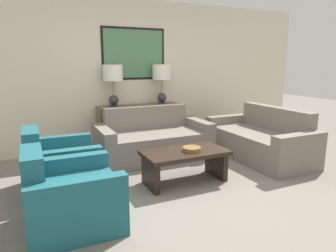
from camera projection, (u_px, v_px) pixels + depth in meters
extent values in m
plane|color=slate|center=(204.00, 195.00, 3.55)|extent=(20.00, 20.00, 0.00)
cube|color=beige|center=(133.00, 75.00, 5.52)|extent=(7.41, 0.10, 2.65)
cube|color=black|center=(134.00, 54.00, 5.39)|extent=(1.18, 0.01, 0.92)
cube|color=#4C7F56|center=(134.00, 54.00, 5.38)|extent=(1.10, 0.02, 0.84)
cube|color=brown|center=(139.00, 126.00, 5.47)|extent=(1.48, 0.36, 0.80)
cylinder|color=#333338|center=(114.00, 106.00, 5.20)|extent=(0.15, 0.15, 0.02)
sphere|color=#333338|center=(114.00, 100.00, 5.18)|extent=(0.17, 0.17, 0.17)
cylinder|color=#8C7A51|center=(113.00, 88.00, 5.14)|extent=(0.02, 0.02, 0.24)
cylinder|color=white|center=(113.00, 73.00, 5.08)|extent=(0.34, 0.34, 0.27)
cylinder|color=#333338|center=(162.00, 103.00, 5.58)|extent=(0.15, 0.15, 0.02)
sphere|color=#333338|center=(162.00, 97.00, 5.56)|extent=(0.17, 0.17, 0.17)
cylinder|color=#8C7A51|center=(162.00, 86.00, 5.52)|extent=(0.02, 0.02, 0.24)
cylinder|color=white|center=(162.00, 72.00, 5.46)|extent=(0.34, 0.34, 0.27)
cube|color=slate|center=(156.00, 147.00, 4.80)|extent=(1.45, 0.71, 0.44)
cube|color=slate|center=(146.00, 130.00, 5.15)|extent=(1.45, 0.18, 0.83)
cube|color=slate|center=(104.00, 147.00, 4.53)|extent=(0.18, 0.89, 0.58)
cube|color=slate|center=(197.00, 136.00, 5.20)|extent=(0.18, 0.89, 0.58)
cube|color=slate|center=(254.00, 146.00, 4.87)|extent=(0.71, 1.45, 0.44)
cube|color=slate|center=(275.00, 131.00, 5.02)|extent=(0.18, 1.45, 0.83)
cube|color=slate|center=(228.00, 131.00, 5.62)|extent=(0.89, 0.18, 0.58)
cube|color=slate|center=(298.00, 154.00, 4.17)|extent=(0.89, 0.18, 0.58)
cube|color=black|center=(185.00, 153.00, 3.87)|extent=(1.10, 0.57, 0.05)
cube|color=black|center=(150.00, 174.00, 3.71)|extent=(0.07, 0.46, 0.38)
cube|color=black|center=(216.00, 163.00, 4.12)|extent=(0.07, 0.46, 0.38)
cylinder|color=olive|center=(192.00, 149.00, 3.85)|extent=(0.24, 0.24, 0.05)
cube|color=#1E5B66|center=(70.00, 170.00, 3.77)|extent=(0.66, 0.57, 0.43)
cube|color=#1E5B66|center=(33.00, 161.00, 3.56)|extent=(0.18, 0.57, 0.78)
cube|color=#1E5B66|center=(66.00, 175.00, 3.40)|extent=(0.84, 0.14, 0.59)
cube|color=#1E5B66|center=(60.00, 157.00, 4.03)|extent=(0.84, 0.14, 0.59)
cube|color=#1E5B66|center=(84.00, 202.00, 2.91)|extent=(0.66, 0.57, 0.43)
cube|color=#1E5B66|center=(35.00, 193.00, 2.70)|extent=(0.18, 0.57, 0.78)
cube|color=#1E5B66|center=(80.00, 213.00, 2.54)|extent=(0.84, 0.14, 0.59)
cube|color=#1E5B66|center=(69.00, 183.00, 3.17)|extent=(0.84, 0.14, 0.59)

